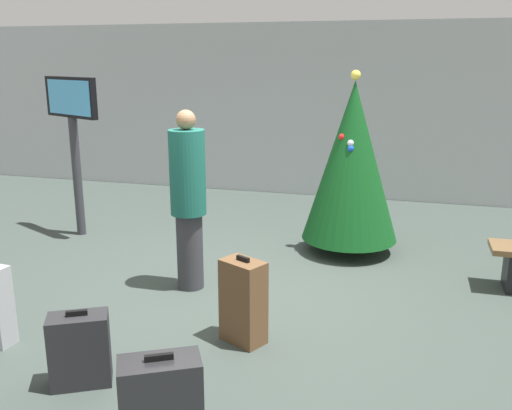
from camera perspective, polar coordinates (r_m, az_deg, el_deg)
The scene contains 8 objects.
ground_plane at distance 5.89m, azimuth -3.23°, elevation -9.02°, with size 16.00×16.00×0.00m, color #38423D.
back_wall at distance 9.94m, azimuth 5.40°, elevation 9.58°, with size 16.00×0.20×2.98m, color #B7BCC1.
holiday_tree at distance 6.93m, azimuth 9.78°, elevation 4.38°, with size 1.18×1.18×2.25m.
flight_info_kiosk at distance 7.86m, azimuth -18.24°, elevation 7.98°, with size 1.02×0.54×2.14m.
traveller_0 at distance 5.77m, azimuth -6.94°, elevation 0.82°, with size 0.43×0.43×1.88m.
suitcase_0 at distance 4.82m, azimuth -1.31°, elevation -9.84°, with size 0.44×0.38×0.78m.
suitcase_1 at distance 4.47m, azimuth -17.56°, elevation -13.93°, with size 0.50×0.42×0.59m.
suitcase_3 at distance 3.75m, azimuth -9.68°, elevation -19.22°, with size 0.58×0.48×0.62m.
Camera 1 is at (1.77, -5.10, 2.37)m, focal length 39.13 mm.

